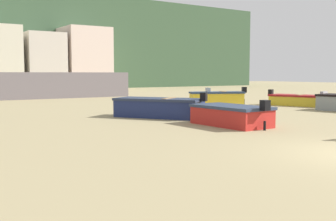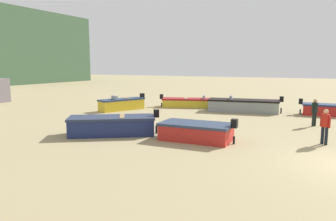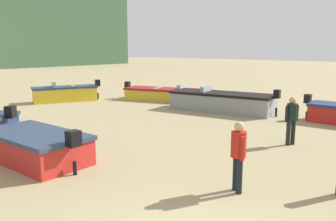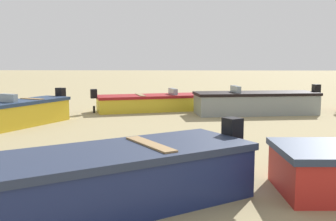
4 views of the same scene
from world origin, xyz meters
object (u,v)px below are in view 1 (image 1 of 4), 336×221
at_px(boat_yellow_0, 217,98).
at_px(boat_navy_2, 159,108).
at_px(boat_red_9, 231,115).
at_px(boat_yellow_3, 309,101).

distance_m(boat_yellow_0, boat_navy_2, 9.07).
bearing_deg(boat_yellow_0, boat_red_9, 166.49).
distance_m(boat_yellow_0, boat_yellow_3, 6.14).
bearing_deg(boat_yellow_0, boat_navy_2, 145.36).
relative_size(boat_navy_2, boat_red_9, 1.23).
bearing_deg(boat_red_9, boat_yellow_0, 50.65).
relative_size(boat_yellow_0, boat_navy_2, 0.87).
distance_m(boat_yellow_3, boat_red_9, 12.20).
relative_size(boat_yellow_0, boat_yellow_3, 0.71).
relative_size(boat_navy_2, boat_yellow_3, 0.82).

